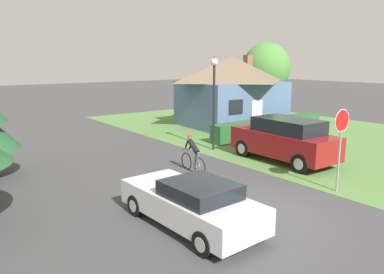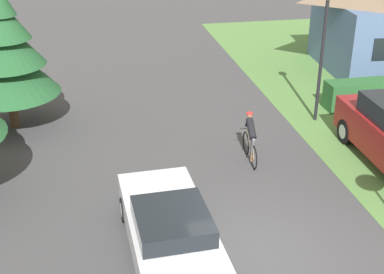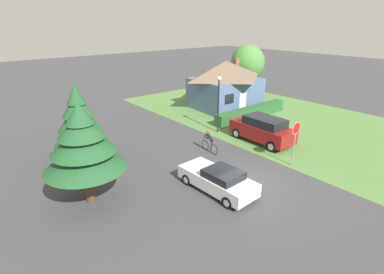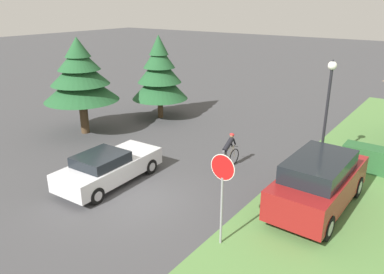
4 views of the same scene
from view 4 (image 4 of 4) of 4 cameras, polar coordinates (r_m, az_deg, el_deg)
name	(u,v)px [view 4 (image 4 of 4)]	position (r m, az deg, el deg)	size (l,w,h in m)	color
ground_plane	(135,199)	(14.25, -8.73, -9.35)	(140.00, 140.00, 0.00)	#424244
sedan_left_lane	(108,167)	(15.37, -12.61, -4.54)	(2.02, 4.56, 1.35)	silver
cyclist	(228,152)	(16.40, 5.55, -2.28)	(0.44, 1.72, 1.56)	black
parked_suv_right	(319,182)	(13.78, 18.76, -6.52)	(2.13, 4.99, 2.00)	maroon
stop_sign	(222,181)	(10.77, 4.65, -6.70)	(0.79, 0.07, 2.92)	gray
street_lamp	(329,94)	(16.71, 20.12, 6.16)	(0.37, 0.37, 4.72)	black
conifer_tall_near	(80,77)	(21.02, -16.70, 8.80)	(3.99, 3.99, 5.22)	#4C3823
conifer_tall_far	(159,75)	(23.22, -4.99, 9.47)	(3.43, 3.43, 5.09)	#4C3823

